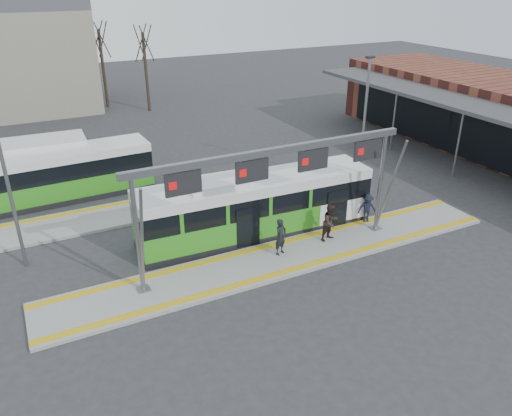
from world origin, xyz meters
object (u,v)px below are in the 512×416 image
Objects in this scene: passenger_a at (281,237)px; passenger_b at (330,222)px; gantry at (277,171)px; hero_bus at (256,206)px; passenger_c at (367,208)px.

passenger_b is (2.80, 0.10, 0.05)m from passenger_a.
gantry is 3.29m from passenger_a.
hero_bus is at bearing 83.51° from gantry.
gantry is 7.01× the size of passenger_b.
hero_bus is (0.29, 2.59, -2.81)m from gantry.
passenger_a is (0.30, 0.05, -3.27)m from gantry.
passenger_b is (2.80, -2.44, -0.41)m from hero_bus.
passenger_a is (0.00, -2.54, -0.46)m from hero_bus.
passenger_b is at bearing -18.46° from passenger_a.
passenger_a is at bearing 9.49° from gantry.
hero_bus is at bearing 127.20° from passenger_b.
gantry is at bearing -94.08° from hero_bus.
passenger_c is at bearing -12.37° from passenger_a.
gantry is 8.38× the size of passenger_c.
passenger_b is (3.10, 0.15, -3.22)m from gantry.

